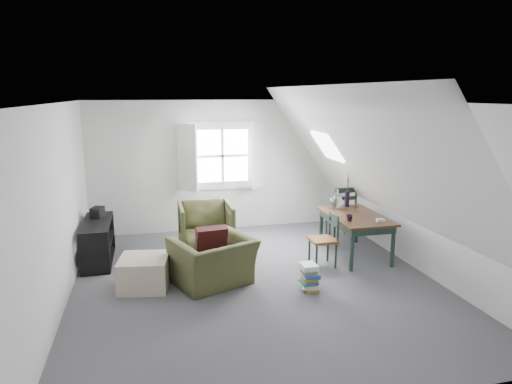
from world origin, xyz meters
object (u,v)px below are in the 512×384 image
object	(u,v)px
armchair_far	(206,250)
ottoman	(144,273)
dining_table	(355,220)
dining_chair_near	(325,239)
dining_chair_far	(342,211)
media_shelf	(98,244)
armchair_near	(213,284)
magazine_stack	(309,277)

from	to	relation	value
armchair_far	ottoman	world-z (taller)	ottoman
ottoman	dining_table	xyz separation A→B (m)	(3.36, 0.49, 0.38)
dining_chair_near	dining_chair_far	bearing A→B (deg)	130.75
ottoman	dining_table	bearing A→B (deg)	8.28
armchair_far	dining_chair_near	size ratio (longest dim) A/B	1.10
dining_chair_far	dining_chair_near	bearing A→B (deg)	76.12
dining_chair_far	media_shelf	xyz separation A→B (m)	(-4.22, -0.19, -0.22)
armchair_near	dining_table	world-z (taller)	dining_table
media_shelf	magazine_stack	distance (m)	3.39
dining_chair_far	media_shelf	size ratio (longest dim) A/B	0.78
dining_chair_far	magazine_stack	size ratio (longest dim) A/B	2.79
ottoman	dining_table	world-z (taller)	dining_table
armchair_near	dining_chair_near	size ratio (longest dim) A/B	1.25
magazine_stack	armchair_near	bearing A→B (deg)	158.39
armchair_far	dining_chair_near	xyz separation A→B (m)	(1.68, -1.16, 0.43)
dining_table	dining_chair_far	distance (m)	0.89
ottoman	dining_chair_far	world-z (taller)	dining_chair_far
armchair_far	dining_chair_far	xyz separation A→B (m)	(2.48, 0.02, 0.52)
ottoman	armchair_near	bearing A→B (deg)	-6.52
ottoman	dining_chair_far	xyz separation A→B (m)	(3.52, 1.37, 0.30)
armchair_near	dining_chair_far	distance (m)	3.02
ottoman	dining_table	size ratio (longest dim) A/B	0.47
armchair_far	dining_chair_far	size ratio (longest dim) A/B	0.91
armchair_far	magazine_stack	distance (m)	2.27
dining_chair_far	magazine_stack	distance (m)	2.40
armchair_near	dining_chair_near	xyz separation A→B (m)	(1.78, 0.30, 0.43)
armchair_far	magazine_stack	bearing A→B (deg)	-58.74
dining_chair_far	dining_chair_near	xyz separation A→B (m)	(-0.80, -1.18, -0.09)
armchair_far	media_shelf	xyz separation A→B (m)	(-1.74, -0.17, 0.29)
armchair_far	dining_table	world-z (taller)	dining_table
dining_chair_near	media_shelf	xyz separation A→B (m)	(-3.42, 0.99, -0.13)
armchair_near	dining_table	xyz separation A→B (m)	(2.43, 0.60, 0.60)
dining_table	media_shelf	distance (m)	4.13
armchair_far	dining_table	distance (m)	2.55
armchair_near	dining_chair_far	world-z (taller)	dining_chair_far
armchair_near	ottoman	bearing A→B (deg)	-28.14
armchair_near	armchair_far	bearing A→B (deg)	-115.50
armchair_far	ottoman	xyz separation A→B (m)	(-1.03, -1.35, 0.22)
ottoman	magazine_stack	xyz separation A→B (m)	(2.18, -0.60, -0.04)
armchair_far	magazine_stack	size ratio (longest dim) A/B	2.53
dining_chair_near	media_shelf	distance (m)	3.56
ottoman	dining_chair_near	xyz separation A→B (m)	(2.72, 0.19, 0.21)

